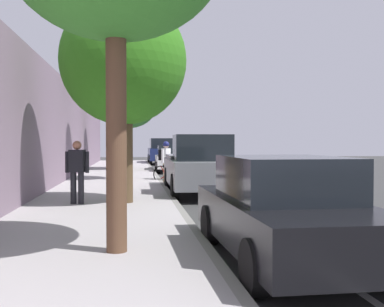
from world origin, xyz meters
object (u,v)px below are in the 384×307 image
object	(u,v)px
bicycle_at_curb	(172,174)
street_tree_mid_block	(127,80)
street_tree_near_cyclist	(129,106)
street_tree_far_end	(123,62)
parked_sedan_black_far	(284,211)
parked_suv_dark_blue_nearest	(161,151)
cyclist_with_backpack	(165,157)
pedestrian_on_phone	(77,168)
parked_sedan_white_second	(172,159)
parked_pickup_grey_mid	(199,167)

from	to	relation	value
bicycle_at_curb	street_tree_mid_block	xyz separation A→B (m)	(1.81, -0.53, 3.90)
street_tree_near_cyclist	street_tree_far_end	world-z (taller)	street_tree_far_end
parked_sedan_black_far	bicycle_at_curb	distance (m)	12.79
parked_suv_dark_blue_nearest	parked_sedan_black_far	size ratio (longest dim) A/B	1.06
cyclist_with_backpack	pedestrian_on_phone	size ratio (longest dim) A/B	1.09
street_tree_near_cyclist	street_tree_far_end	size ratio (longest dim) A/B	0.93
street_tree_near_cyclist	pedestrian_on_phone	bearing A→B (deg)	85.56
parked_suv_dark_blue_nearest	parked_sedan_black_far	bearing A→B (deg)	89.90
parked_sedan_white_second	parked_sedan_black_far	bearing A→B (deg)	89.77
bicycle_at_curb	pedestrian_on_phone	size ratio (longest dim) A/B	0.93
parked_pickup_grey_mid	bicycle_at_curb	distance (m)	4.10
parked_pickup_grey_mid	street_tree_mid_block	xyz separation A→B (m)	(2.37, -4.56, 3.39)
parked_pickup_grey_mid	street_tree_near_cyclist	distance (m)	12.62
parked_sedan_white_second	parked_sedan_black_far	size ratio (longest dim) A/B	1.00
street_tree_near_cyclist	street_tree_mid_block	size ratio (longest dim) A/B	0.93
parked_suv_dark_blue_nearest	cyclist_with_backpack	bearing A→B (deg)	87.17
street_tree_near_cyclist	parked_sedan_white_second	bearing A→B (deg)	169.68
parked_pickup_grey_mid	cyclist_with_backpack	world-z (taller)	parked_pickup_grey_mid
bicycle_at_curb	street_tree_near_cyclist	bearing A→B (deg)	-77.27
bicycle_at_curb	street_tree_far_end	world-z (taller)	street_tree_far_end
cyclist_with_backpack	pedestrian_on_phone	xyz separation A→B (m)	(2.76, 7.50, -0.02)
parked_pickup_grey_mid	bicycle_at_curb	world-z (taller)	parked_pickup_grey_mid
pedestrian_on_phone	bicycle_at_curb	bearing A→B (deg)	-112.97
cyclist_with_backpack	street_tree_near_cyclist	world-z (taller)	street_tree_near_cyclist
street_tree_mid_block	pedestrian_on_phone	bearing A→B (deg)	81.21
street_tree_far_end	pedestrian_on_phone	distance (m)	2.98
street_tree_near_cyclist	street_tree_far_end	distance (m)	14.90
parked_sedan_white_second	street_tree_mid_block	size ratio (longest dim) A/B	0.83
parked_sedan_black_far	street_tree_near_cyclist	world-z (taller)	street_tree_near_cyclist
parked_suv_dark_blue_nearest	parked_pickup_grey_mid	bearing A→B (deg)	89.90
cyclist_with_backpack	street_tree_mid_block	bearing A→B (deg)	-2.28
parked_sedan_white_second	street_tree_near_cyclist	xyz separation A→B (m)	(2.44, -0.44, 3.03)
street_tree_mid_block	pedestrian_on_phone	distance (m)	8.31
parked_pickup_grey_mid	street_tree_far_end	distance (m)	4.70
parked_suv_dark_blue_nearest	street_tree_far_end	world-z (taller)	street_tree_far_end
cyclist_with_backpack	street_tree_mid_block	world-z (taller)	street_tree_mid_block
cyclist_with_backpack	parked_pickup_grey_mid	bearing A→B (deg)	99.81
street_tree_mid_block	parked_sedan_white_second	bearing A→B (deg)	-109.10
parked_pickup_grey_mid	bicycle_at_curb	bearing A→B (deg)	-82.12
bicycle_at_curb	cyclist_with_backpack	distance (m)	0.85
cyclist_with_backpack	street_tree_far_end	distance (m)	7.99
parked_suv_dark_blue_nearest	cyclist_with_backpack	world-z (taller)	parked_suv_dark_blue_nearest
parked_sedan_black_far	cyclist_with_backpack	bearing A→B (deg)	-86.69
parked_pickup_grey_mid	pedestrian_on_phone	distance (m)	4.64
parked_suv_dark_blue_nearest	bicycle_at_curb	xyz separation A→B (m)	(0.60, 16.98, -0.63)
bicycle_at_curb	street_tree_far_end	bearing A→B (deg)	75.24
parked_sedan_white_second	parked_pickup_grey_mid	world-z (taller)	parked_pickup_grey_mid
parked_suv_dark_blue_nearest	street_tree_mid_block	distance (m)	16.95
pedestrian_on_phone	cyclist_with_backpack	bearing A→B (deg)	-110.21
parked_sedan_black_far	pedestrian_on_phone	distance (m)	6.74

